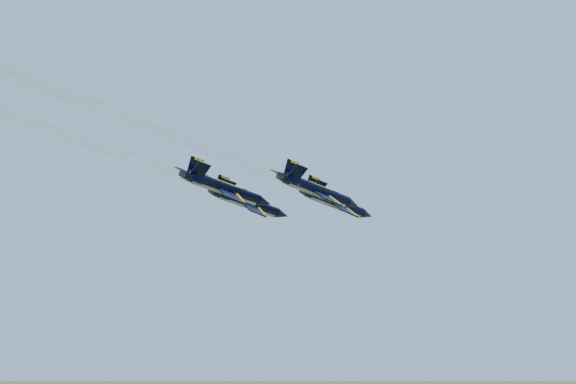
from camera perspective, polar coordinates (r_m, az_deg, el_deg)
The scene contains 4 objects.
jet_lead at distance 124.42m, azimuth 3.89°, elevation -0.89°, with size 11.41×17.40×6.63m.
jet_left at distance 124.03m, azimuth -3.09°, elevation -0.87°, with size 11.41×17.40×6.63m.
jet_right at distance 112.21m, azimuth 2.46°, elevation 0.10°, with size 11.41×17.40×6.63m.
jet_slot at distance 110.66m, azimuth -4.90°, elevation 0.27°, with size 11.41×17.40×6.63m.
Camera 1 is at (59.47, -97.04, 84.63)m, focal length 45.00 mm.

